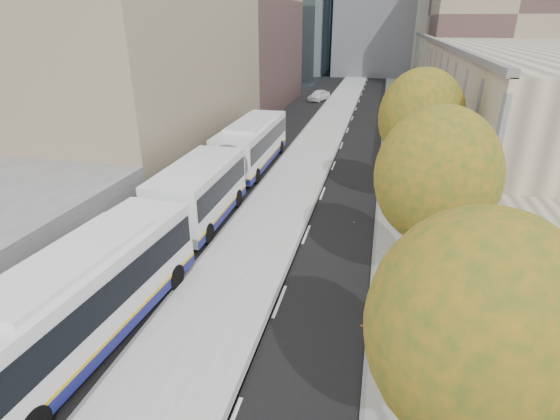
% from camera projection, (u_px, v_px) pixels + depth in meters
% --- Properties ---
extents(bus_platform, '(4.25, 150.00, 0.15)m').
position_uv_depth(bus_platform, '(315.00, 146.00, 38.09)').
color(bus_platform, '#BBBBBB').
rests_on(bus_platform, ground).
extents(sidewalk, '(4.75, 150.00, 0.08)m').
position_uv_depth(sidewalk, '(410.00, 152.00, 36.43)').
color(sidewalk, gray).
rests_on(sidewalk, ground).
extents(building_tan, '(18.00, 92.00, 8.00)m').
position_uv_depth(building_tan, '(493.00, 71.00, 58.40)').
color(building_tan, gray).
rests_on(building_tan, ground).
extents(bus_shelter, '(1.90, 4.40, 2.53)m').
position_uv_depth(bus_shelter, '(498.00, 294.00, 13.77)').
color(bus_shelter, '#383A3F').
rests_on(bus_shelter, sidewalk).
extents(tree_b, '(4.00, 4.00, 6.97)m').
position_uv_depth(tree_b, '(477.00, 331.00, 7.75)').
color(tree_b, '#322313').
rests_on(tree_b, sidewalk).
extents(tree_c, '(4.20, 4.20, 7.28)m').
position_uv_depth(tree_c, '(437.00, 176.00, 14.81)').
color(tree_c, '#322313').
rests_on(tree_c, sidewalk).
extents(tree_d, '(4.40, 4.40, 7.60)m').
position_uv_depth(tree_d, '(421.00, 118.00, 22.77)').
color(tree_d, '#322313').
rests_on(tree_d, sidewalk).
extents(bus_far, '(3.03, 19.35, 3.22)m').
position_uv_depth(bus_far, '(234.00, 160.00, 28.51)').
color(bus_far, white).
rests_on(bus_far, ground).
extents(distant_car, '(2.99, 4.59, 1.45)m').
position_uv_depth(distant_car, '(319.00, 95.00, 60.08)').
color(distant_car, white).
rests_on(distant_car, ground).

